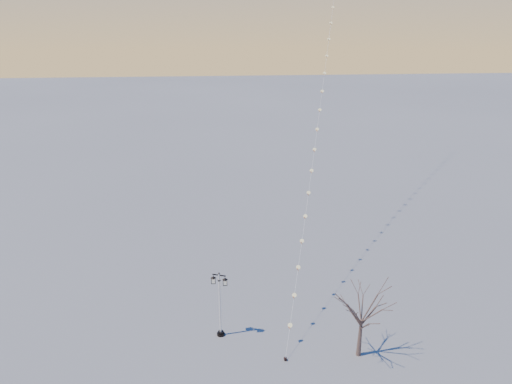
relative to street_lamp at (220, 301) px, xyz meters
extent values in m
plane|color=slate|center=(2.82, -2.05, -2.40)|extent=(300.00, 300.00, 0.00)
cylinder|color=black|center=(0.00, 0.00, -2.33)|extent=(0.48, 0.48, 0.14)
cylinder|color=black|center=(0.00, 0.00, -2.20)|extent=(0.34, 0.34, 0.12)
cylinder|color=silver|center=(0.00, 0.00, -0.12)|extent=(0.11, 0.11, 4.05)
cylinder|color=black|center=(0.00, 0.00, 1.43)|extent=(0.17, 0.17, 0.05)
cube|color=black|center=(0.00, 0.00, 1.77)|extent=(0.78, 0.35, 0.05)
sphere|color=black|center=(0.00, 0.00, 1.88)|extent=(0.12, 0.12, 0.12)
pyramid|color=black|center=(-0.34, 0.13, 1.65)|extent=(0.38, 0.38, 0.12)
cube|color=beige|center=(-0.34, 0.13, 1.38)|extent=(0.22, 0.22, 0.29)
cube|color=black|center=(-0.34, 0.13, 1.21)|extent=(0.26, 0.26, 0.03)
pyramid|color=black|center=(0.34, -0.13, 1.65)|extent=(0.38, 0.38, 0.12)
cube|color=beige|center=(0.34, -0.13, 1.38)|extent=(0.22, 0.22, 0.29)
cube|color=black|center=(0.34, -0.13, 1.21)|extent=(0.26, 0.26, 0.03)
cone|color=#4F3A31|center=(7.84, -2.60, -1.21)|extent=(0.28, 0.28, 2.38)
cylinder|color=black|center=(3.59, -2.65, -2.31)|extent=(0.18, 0.18, 0.18)
cylinder|color=black|center=(3.59, -2.65, -2.29)|extent=(0.03, 0.03, 0.22)
cone|color=orange|center=(9.98, 17.05, 14.32)|extent=(0.07, 0.07, 0.25)
cylinder|color=white|center=(3.59, -2.65, -1.87)|extent=(0.01, 0.01, 0.71)
camera|label=1|loc=(-0.18, -23.97, 15.63)|focal=32.76mm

